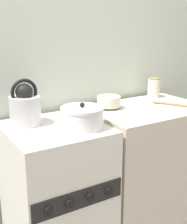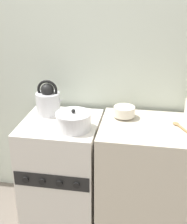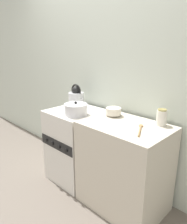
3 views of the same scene
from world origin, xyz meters
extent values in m
cube|color=silver|center=(0.00, 0.64, 1.25)|extent=(7.00, 0.06, 2.50)
cube|color=silver|center=(0.00, 0.28, 0.43)|extent=(0.56, 0.57, 0.85)
cube|color=black|center=(0.00, 0.00, 0.53)|extent=(0.54, 0.01, 0.11)
cylinder|color=black|center=(-0.18, -0.01, 0.53)|extent=(0.04, 0.02, 0.04)
cylinder|color=black|center=(-0.06, -0.01, 0.53)|extent=(0.04, 0.02, 0.04)
cylinder|color=black|center=(0.06, -0.01, 0.53)|extent=(0.04, 0.02, 0.04)
cylinder|color=black|center=(0.18, -0.01, 0.53)|extent=(0.04, 0.02, 0.04)
cube|color=beige|center=(0.70, 0.28, 0.43)|extent=(0.80, 0.57, 0.87)
cylinder|color=silver|center=(-0.13, 0.41, 0.94)|extent=(0.18, 0.18, 0.17)
sphere|color=black|center=(-0.13, 0.41, 1.05)|extent=(0.10, 0.10, 0.10)
torus|color=black|center=(-0.13, 0.41, 1.05)|extent=(0.16, 0.02, 0.16)
cone|color=silver|center=(-0.04, 0.41, 0.96)|extent=(0.09, 0.04, 0.07)
cylinder|color=silver|center=(0.13, 0.18, 0.91)|extent=(0.24, 0.24, 0.11)
cylinder|color=silver|center=(0.13, 0.18, 0.97)|extent=(0.25, 0.25, 0.01)
sphere|color=black|center=(0.13, 0.18, 0.99)|extent=(0.03, 0.03, 0.03)
cylinder|color=beige|center=(0.46, 0.40, 0.88)|extent=(0.07, 0.07, 0.02)
cylinder|color=beige|center=(0.46, 0.40, 0.92)|extent=(0.16, 0.16, 0.07)
cylinder|color=silver|center=(0.94, 0.49, 0.94)|extent=(0.09, 0.09, 0.14)
cylinder|color=#998C4C|center=(0.94, 0.49, 1.01)|extent=(0.08, 0.08, 0.01)
cylinder|color=#A37A4C|center=(0.89, 0.22, 0.88)|extent=(0.12, 0.20, 0.02)
ellipsoid|color=#A37A4C|center=(0.83, 0.34, 0.88)|extent=(0.06, 0.07, 0.02)
camera|label=1|loc=(-0.69, -1.28, 1.43)|focal=50.00mm
camera|label=2|loc=(0.59, -1.71, 1.81)|focal=50.00mm
camera|label=3|loc=(1.80, -1.25, 1.57)|focal=35.00mm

